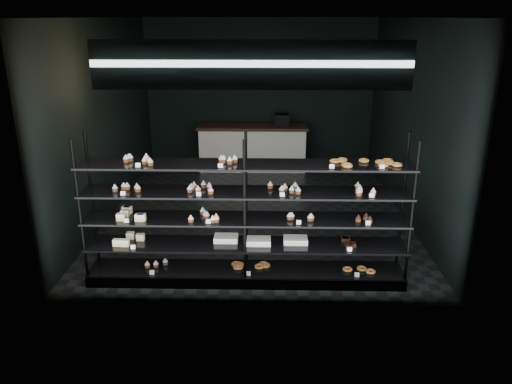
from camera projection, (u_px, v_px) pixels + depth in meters
room at (257, 120)px, 8.22m from camera, size 5.01×6.01×3.20m
display_shelf at (245, 235)px, 6.24m from camera, size 4.00×0.50×1.91m
signage at (251, 65)px, 5.08m from camera, size 3.30×0.05×0.50m
pendant_lamp at (118, 76)px, 6.77m from camera, size 0.29×0.29×0.87m
service_counter at (253, 147)px, 10.95m from camera, size 2.38×0.65×1.23m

